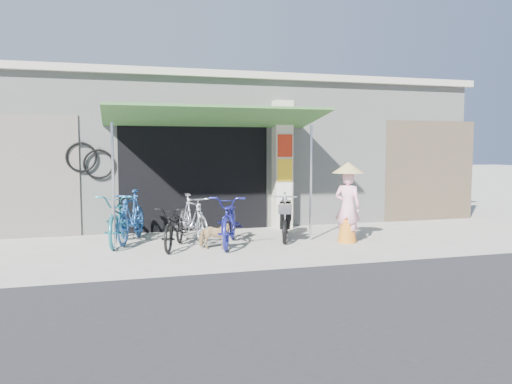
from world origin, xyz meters
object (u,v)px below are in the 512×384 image
object	(u,v)px
bike_navy	(230,220)
street_dog	(216,235)
moped	(285,218)
bike_black	(175,227)
nun	(348,202)
bike_silver	(193,218)
bike_blue	(131,216)
bike_teal	(119,219)

from	to	relation	value
bike_navy	street_dog	world-z (taller)	bike_navy
bike_navy	moped	world-z (taller)	bike_navy
bike_black	nun	xyz separation A→B (m)	(3.41, -0.35, 0.41)
bike_silver	street_dog	xyz separation A→B (m)	(0.30, -0.83, -0.22)
bike_black	bike_navy	size ratio (longest dim) A/B	0.81
moped	street_dog	bearing A→B (deg)	-135.26
bike_silver	moped	size ratio (longest dim) A/B	1.00
bike_silver	moped	distance (m)	1.94
bike_blue	moped	world-z (taller)	bike_blue
bike_silver	bike_navy	bearing A→B (deg)	-48.12
bike_blue	bike_teal	bearing A→B (deg)	-129.34
bike_navy	nun	world-z (taller)	nun
bike_silver	nun	bearing A→B (deg)	-27.33
bike_navy	street_dog	distance (m)	0.54
bike_blue	nun	size ratio (longest dim) A/B	1.08
bike_black	moped	xyz separation A→B (m)	(2.36, 0.41, 0.03)
street_dog	nun	size ratio (longest dim) A/B	0.40
bike_teal	nun	size ratio (longest dim) A/B	1.18
bike_teal	moped	distance (m)	3.39
bike_silver	street_dog	bearing A→B (deg)	-81.44
bike_blue	street_dog	world-z (taller)	bike_blue
bike_black	bike_silver	world-z (taller)	bike_silver
bike_teal	bike_black	size ratio (longest dim) A/B	1.24
bike_blue	nun	world-z (taller)	nun
bike_blue	street_dog	distance (m)	1.94
bike_blue	bike_black	xyz separation A→B (m)	(0.77, -0.89, -0.12)
bike_navy	nun	distance (m)	2.38
bike_silver	bike_teal	bearing A→B (deg)	159.09
bike_black	bike_navy	distance (m)	1.08
bike_navy	bike_blue	bearing A→B (deg)	172.91
bike_navy	bike_teal	bearing A→B (deg)	179.21
bike_navy	moped	bearing A→B (deg)	35.49
street_dog	moped	world-z (taller)	moped
bike_silver	nun	xyz separation A→B (m)	(2.99, -0.85, 0.32)
bike_teal	bike_navy	bearing A→B (deg)	-10.00
bike_teal	bike_blue	xyz separation A→B (m)	(0.24, 0.15, 0.02)
bike_teal	bike_blue	bearing A→B (deg)	41.29
bike_silver	bike_blue	bearing A→B (deg)	150.31
bike_teal	bike_navy	size ratio (longest dim) A/B	1.01
bike_navy	street_dog	size ratio (longest dim) A/B	2.96
bike_black	bike_silver	bearing A→B (deg)	68.40
bike_blue	moped	bearing A→B (deg)	9.76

